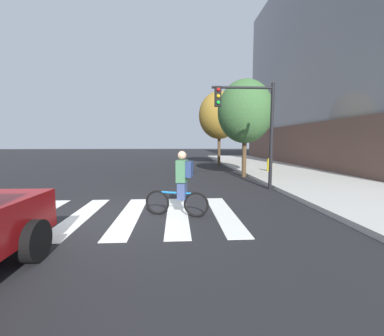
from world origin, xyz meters
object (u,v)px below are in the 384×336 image
Objects in this scene: cyclist at (181,184)px; street_tree_near at (245,112)px; traffic_light_near at (251,118)px; fire_hydrant at (269,165)px; street_tree_mid at (219,115)px.

street_tree_near is at bearing 63.24° from cyclist.
traffic_light_near is at bearing -101.54° from street_tree_near.
fire_hydrant is 0.13× the size of street_tree_mid.
street_tree_mid is (3.47, 14.55, 3.23)m from cyclist.
traffic_light_near is (2.83, 3.45, 2.02)m from cyclist.
traffic_light_near is 3.76m from street_tree_near.
cyclist is 2.17× the size of fire_hydrant.
street_tree_mid is at bearing 76.60° from cyclist.
fire_hydrant is at bearing 62.01° from traffic_light_near.
traffic_light_near is 0.70× the size of street_tree_mid.
street_tree_near reaches higher than traffic_light_near.
street_tree_near is at bearing -89.19° from street_tree_mid.
cyclist is at bearing -116.76° from street_tree_near.
cyclist is 10.03m from fire_hydrant.
traffic_light_near reaches higher than fire_hydrant.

